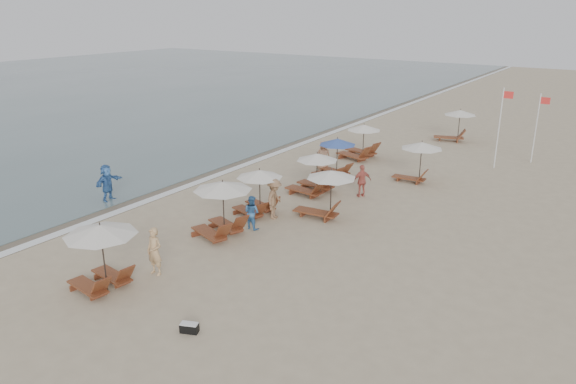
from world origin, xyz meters
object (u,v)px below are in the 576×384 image
Objects in this scene: beachgoer_far_b at (323,156)px; waterline_walker at (107,183)px; lounger_station_2 at (257,190)px; beachgoer_mid_a at (252,212)px; beachgoer_far_a at (362,181)px; lounger_station_5 at (359,143)px; inland_station_1 at (417,156)px; inland_station_2 at (455,123)px; lounger_station_3 at (312,174)px; lounger_station_4 at (334,158)px; beachgoer_mid_b at (275,199)px; lounger_station_1 at (220,207)px; flag_pole_near at (500,124)px; inland_station_0 at (324,190)px; duffel_bag at (189,328)px; lounger_station_0 at (100,253)px; beachgoer_near at (155,251)px.

waterline_walker reaches higher than beachgoer_far_b.
lounger_station_2 is 1.61× the size of beachgoer_mid_a.
waterline_walker is at bearing -13.97° from beachgoer_far_a.
lounger_station_5 is at bearing -33.59° from waterline_walker.
inland_station_1 is 0.91× the size of inland_station_2.
lounger_station_3 is (0.59, 3.94, -0.13)m from lounger_station_2.
inland_station_2 is (-1.30, 10.70, -0.14)m from inland_station_1.
beachgoer_mid_b is at bearing -83.08° from lounger_station_4.
inland_station_2 is at bearing 82.95° from lounger_station_1.
lounger_station_3 is 12.10m from flag_pole_near.
lounger_station_1 reaches higher than beachgoer_mid_a.
waterline_walker reaches higher than beachgoer_far_a.
beachgoer_mid_b is (-1.99, -19.42, -0.40)m from inland_station_2.
beachgoer_far_a is at bearing -115.23° from flag_pole_near.
lounger_station_3 is 3.49m from inland_station_0.
inland_station_1 is 9.34m from beachgoer_mid_b.
inland_station_1 is 1.46× the size of beachgoer_far_b.
inland_station_2 reaches higher than duffel_bag.
lounger_station_2 is at bearing -116.44° from inland_station_1.
lounger_station_2 is 6.87m from lounger_station_4.
inland_station_1 reaches higher than lounger_station_5.
lounger_station_2 is at bearing 115.26° from duffel_bag.
lounger_station_3 is 1.40× the size of waterline_walker.
inland_station_0 reaches higher than beachgoer_far_b.
inland_station_2 is at bearing -140.84° from beachgoer_far_a.
inland_station_1 is 5.46m from beachgoer_far_b.
beachgoer_mid_b is (1.09, 8.52, -0.42)m from lounger_station_0.
inland_station_1 is (1.49, 7.40, 0.13)m from inland_station_0.
lounger_station_3 is 4.37× the size of duffel_bag.
beachgoer_far_a is (3.49, -6.58, -0.14)m from lounger_station_5.
inland_station_1 is 17.60m from duffel_bag.
duffel_bag is 0.12× the size of flag_pole_near.
inland_station_1 reaches higher than lounger_station_2.
lounger_station_0 is 8.60m from beachgoer_mid_b.
lounger_station_4 reaches higher than inland_station_1.
lounger_station_4 reaches higher than beachgoer_far_b.
beachgoer_far_a is (2.35, 11.65, -0.05)m from beachgoer_near.
inland_station_1 is 15.95m from beachgoer_near.
lounger_station_2 is 6.85m from beachgoer_near.
beachgoer_near is 1.19× the size of beachgoer_mid_a.
beachgoer_mid_b is 9.40m from duffel_bag.
lounger_station_4 is at bearing -134.98° from flag_pole_near.
beachgoer_far_a is (2.77, -2.03, -0.30)m from lounger_station_4.
lounger_station_4 is 1.61× the size of beachgoer_mid_a.
duffel_bag is at bearing -75.78° from lounger_station_4.
lounger_station_5 is at bearing 39.79° from beachgoer_far_b.
waterline_walker is at bearing 150.79° from beachgoer_near.
waterline_walker is (-11.46, -11.35, -0.54)m from inland_station_1.
lounger_station_1 reaches higher than lounger_station_4.
inland_station_2 is 1.89× the size of beachgoer_mid_a.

